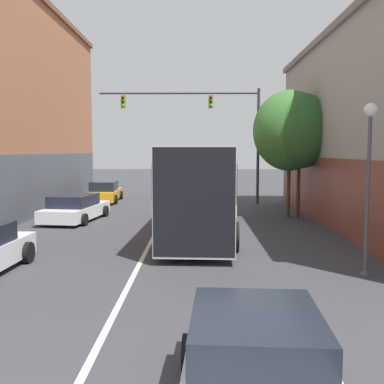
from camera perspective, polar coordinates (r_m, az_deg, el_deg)
name	(u,v)px	position (r m, az deg, el deg)	size (l,w,h in m)	color
lane_center_line	(154,235)	(18.17, -4.79, -5.40)	(0.14, 41.33, 0.01)	silver
bus	(201,185)	(18.31, 1.14, 0.92)	(3.12, 11.20, 3.53)	#B7B7BC
hatchback_foreground	(257,371)	(6.07, 8.21, -21.55)	(2.23, 3.98, 1.31)	silver
parked_car_left_near	(105,192)	(30.19, -11.04, -0.01)	(2.16, 4.66, 1.37)	orange
parked_car_left_mid	(75,208)	(22.30, -14.60, -2.01)	(2.56, 4.87, 1.28)	silver
traffic_signal_gantry	(211,120)	(28.52, 2.49, 9.16)	(10.06, 0.36, 7.24)	#333338
street_lamp	(369,167)	(12.86, 21.51, 2.95)	(0.36, 0.36, 4.61)	#47474C
street_tree_near	(300,131)	(22.85, 13.50, 7.54)	(3.37, 3.04, 6.19)	#3D2D1E
street_tree_far	(290,131)	(23.11, 12.29, 7.61)	(3.65, 3.28, 6.37)	#4C3823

